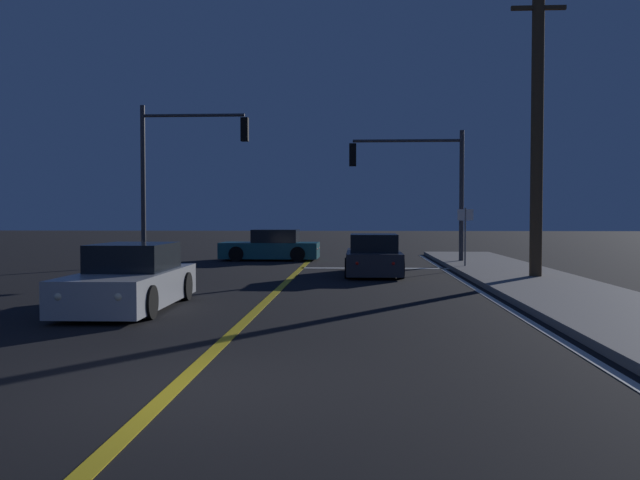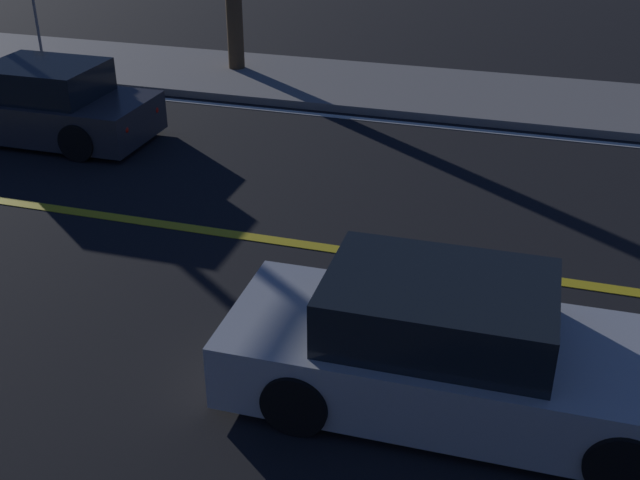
{
  "view_description": "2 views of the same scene",
  "coord_description": "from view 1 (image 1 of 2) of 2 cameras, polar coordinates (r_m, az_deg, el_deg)",
  "views": [
    {
      "loc": [
        2.01,
        -7.21,
        1.91
      ],
      "look_at": [
        0.77,
        15.71,
        1.09
      ],
      "focal_mm": 37.37,
      "sensor_mm": 36.0,
      "label": 1
    },
    {
      "loc": [
        -8.8,
        5.81,
        4.99
      ],
      "look_at": [
        -1.89,
        7.9,
        1.16
      ],
      "focal_mm": 44.09,
      "sensor_mm": 36.0,
      "label": 2
    }
  ],
  "objects": [
    {
      "name": "car_side_waiting_charcoal",
      "position": [
        21.7,
        4.6,
        -1.48
      ],
      "size": [
        1.82,
        4.2,
        1.34
      ],
      "rotation": [
        0.0,
        0.0,
        -0.0
      ],
      "color": "#2D2D33",
      "rests_on": "ground"
    },
    {
      "name": "utility_pole_right",
      "position": [
        20.75,
        18.11,
        10.03
      ],
      "size": [
        1.87,
        0.36,
        9.37
      ],
      "color": "#4C3823",
      "rests_on": "ground"
    },
    {
      "name": "traffic_signal_near_right",
      "position": [
        26.86,
        8.41,
        5.61
      ],
      "size": [
        4.55,
        0.28,
        5.32
      ],
      "rotation": [
        0.0,
        0.0,
        3.14
      ],
      "color": "#38383D",
      "rests_on": "ground"
    },
    {
      "name": "traffic_signal_far_left",
      "position": [
        26.27,
        -11.92,
        6.82
      ],
      "size": [
        4.19,
        0.28,
        6.17
      ],
      "color": "#38383D",
      "rests_on": "ground"
    },
    {
      "name": "lane_line_edge_right",
      "position": [
        16.96,
        13.78,
        -4.47
      ],
      "size": [
        0.16,
        31.75,
        0.01
      ],
      "primitive_type": "cube",
      "color": "silver",
      "rests_on": "ground"
    },
    {
      "name": "car_mid_block_teal",
      "position": [
        28.96,
        -4.19,
        -0.59
      ],
      "size": [
        4.29,
        2.01,
        1.34
      ],
      "rotation": [
        0.0,
        0.0,
        1.55
      ],
      "color": "#195960",
      "rests_on": "ground"
    },
    {
      "name": "lane_line_center",
      "position": [
        16.78,
        -3.81,
        -4.48
      ],
      "size": [
        0.2,
        31.75,
        0.01
      ],
      "primitive_type": "cube",
      "color": "gold",
      "rests_on": "ground"
    },
    {
      "name": "car_far_approaching_silver",
      "position": [
        14.37,
        -15.86,
        -3.34
      ],
      "size": [
        1.86,
        4.62,
        1.34
      ],
      "rotation": [
        0.0,
        0.0,
        3.16
      ],
      "color": "#B2B5BA",
      "rests_on": "ground"
    },
    {
      "name": "stop_bar",
      "position": [
        24.48,
        4.7,
        -2.43
      ],
      "size": [
        5.4,
        0.5,
        0.01
      ],
      "primitive_type": "cube",
      "color": "silver",
      "rests_on": "ground"
    },
    {
      "name": "ground_plane",
      "position": [
        7.73,
        -12.34,
        -12.33
      ],
      "size": [
        160.0,
        160.0,
        0.0
      ],
      "primitive_type": "plane",
      "color": "black"
    },
    {
      "name": "street_sign_corner",
      "position": [
        24.21,
        12.34,
        1.02
      ],
      "size": [
        0.56,
        0.06,
        2.21
      ],
      "color": "slate",
      "rests_on": "ground"
    },
    {
      "name": "sidewalk_right",
      "position": [
        17.39,
        19.8,
        -4.14
      ],
      "size": [
        3.2,
        33.62,
        0.15
      ],
      "primitive_type": "cube",
      "color": "gray",
      "rests_on": "ground"
    }
  ]
}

